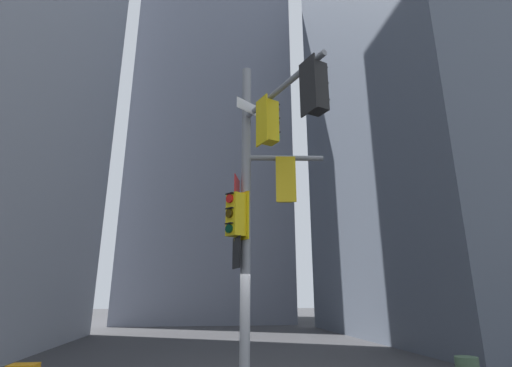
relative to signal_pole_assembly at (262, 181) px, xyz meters
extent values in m
cube|color=#4C5460|center=(14.73, 10.30, 11.00)|extent=(16.14, 16.14, 31.12)
cube|color=slate|center=(-0.69, 26.97, 11.22)|extent=(13.32, 13.32, 31.56)
cylinder|color=gray|center=(-0.31, 0.56, -0.64)|extent=(0.23, 0.23, 7.83)
cylinder|color=gray|center=(0.25, -0.89, 1.88)|extent=(1.24, 2.96, 0.13)
cylinder|color=gray|center=(0.64, 0.44, 0.76)|extent=(1.92, 0.37, 0.13)
cube|color=yellow|center=(-0.09, -0.53, 1.28)|extent=(0.20, 0.46, 1.14)
cube|color=yellow|center=(0.09, -0.46, 1.28)|extent=(0.44, 0.44, 1.00)
cylinder|color=#360605|center=(0.27, -0.38, 1.63)|extent=(0.13, 0.21, 0.20)
cube|color=black|center=(0.28, -0.38, 1.75)|extent=(0.15, 0.23, 0.02)
cylinder|color=#3C2C06|center=(0.27, -0.38, 1.28)|extent=(0.13, 0.21, 0.20)
cube|color=black|center=(0.28, -0.38, 1.40)|extent=(0.15, 0.23, 0.02)
cylinder|color=#19C672|center=(0.27, -0.38, 0.93)|extent=(0.13, 0.21, 0.20)
cube|color=black|center=(0.28, -0.38, 1.05)|extent=(0.15, 0.23, 0.02)
cube|color=black|center=(0.53, -2.13, 1.28)|extent=(0.20, 0.46, 1.14)
cube|color=black|center=(0.70, -2.06, 1.28)|extent=(0.44, 0.44, 1.00)
cylinder|color=#360605|center=(0.89, -1.99, 1.63)|extent=(0.13, 0.21, 0.20)
cube|color=black|center=(0.90, -1.98, 1.75)|extent=(0.15, 0.23, 0.02)
cylinder|color=#3C2C06|center=(0.89, -1.99, 1.28)|extent=(0.13, 0.21, 0.20)
cube|color=black|center=(0.90, -1.98, 1.40)|extent=(0.15, 0.23, 0.02)
cylinder|color=#19C672|center=(0.89, -1.99, 0.93)|extent=(0.13, 0.21, 0.20)
cube|color=black|center=(0.90, -1.98, 1.05)|extent=(0.15, 0.23, 0.02)
cube|color=gold|center=(0.62, 0.25, 0.16)|extent=(0.48, 0.09, 1.14)
cube|color=gold|center=(0.64, 0.44, 0.16)|extent=(0.38, 0.38, 1.00)
cylinder|color=#360605|center=(0.67, 0.64, 0.51)|extent=(0.21, 0.08, 0.20)
cube|color=black|center=(0.67, 0.64, 0.63)|extent=(0.23, 0.10, 0.02)
cylinder|color=#3C2C06|center=(0.67, 0.64, 0.16)|extent=(0.21, 0.08, 0.20)
cube|color=black|center=(0.67, 0.64, 0.28)|extent=(0.23, 0.10, 0.02)
cylinder|color=#19C672|center=(0.67, 0.64, -0.19)|extent=(0.21, 0.08, 0.20)
cube|color=black|center=(0.67, 0.64, -0.07)|extent=(0.23, 0.10, 0.02)
cube|color=yellow|center=(-0.41, 0.49, -0.73)|extent=(0.31, 0.40, 1.14)
cube|color=yellow|center=(-0.56, 0.37, -0.73)|extent=(0.48, 0.48, 1.00)
cylinder|color=red|center=(-0.72, 0.25, -0.38)|extent=(0.17, 0.20, 0.20)
cube|color=black|center=(-0.73, 0.25, -0.26)|extent=(0.19, 0.22, 0.02)
cylinder|color=#3C2C06|center=(-0.72, 0.25, -0.73)|extent=(0.17, 0.20, 0.20)
cube|color=black|center=(-0.73, 0.25, -0.61)|extent=(0.19, 0.22, 0.02)
cylinder|color=#06311C|center=(-0.72, 0.25, -1.08)|extent=(0.17, 0.20, 0.20)
cube|color=black|center=(-0.73, 0.25, -0.96)|extent=(0.19, 0.22, 0.02)
cube|color=white|center=(-0.09, 0.29, 1.93)|extent=(1.07, 0.83, 0.28)
cube|color=#19479E|center=(-0.09, 0.29, 1.93)|extent=(1.04, 0.81, 0.24)
cube|color=red|center=(-0.52, 0.62, -0.13)|extent=(0.19, 0.62, 0.80)
cube|color=white|center=(-0.52, 0.62, -0.13)|extent=(0.18, 0.58, 0.76)
cube|color=black|center=(-0.52, 0.52, -1.57)|extent=(0.13, 0.59, 0.72)
cube|color=white|center=(-0.52, 0.52, -1.57)|extent=(0.11, 0.55, 0.68)
camera|label=1|loc=(-1.37, -8.24, -2.54)|focal=26.62mm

